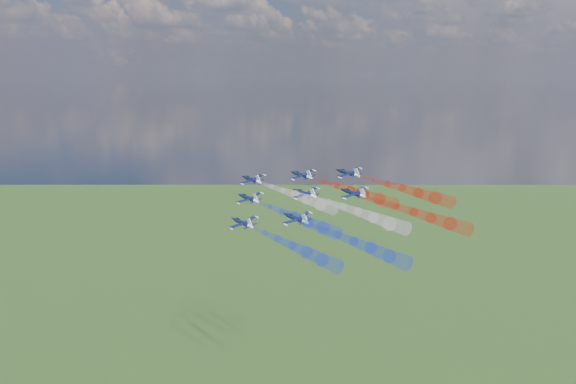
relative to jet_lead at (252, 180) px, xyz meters
The scene contains 16 objects.
jet_lead is the anchor object (origin of this frame).
trail_lead 20.58m from the jet_lead, 18.96° to the right, with size 3.47×31.97×3.47m, color white, non-canonical shape.
jet_inner_left 14.02m from the jet_lead, 56.85° to the right, with size 8.32×10.40×2.77m, color black, non-canonical shape.
trail_inner_left 32.76m from the jet_lead, 34.00° to the right, with size 3.47×31.97×3.47m, color #1B36E7, non-canonical shape.
jet_inner_right 14.98m from the jet_lead, 22.95° to the left, with size 8.32×10.40×2.77m, color black, non-canonical shape.
trail_inner_right 33.13m from the jet_lead, ahead, with size 3.47×31.97×3.47m, color red, non-canonical shape.
jet_outer_left 27.81m from the jet_lead, 58.30° to the right, with size 8.32×10.40×2.77m, color black, non-canonical shape.
trail_outer_left 45.55m from the jet_lead, 41.42° to the right, with size 3.47×31.97×3.47m, color #1B36E7, non-canonical shape.
jet_center_third 22.52m from the jet_lead, 14.00° to the right, with size 8.32×10.40×2.77m, color black, non-canonical shape.
trail_center_third 43.06m from the jet_lead, 16.36° to the right, with size 3.47×31.97×3.47m, color white, non-canonical shape.
jet_outer_right 28.57m from the jet_lead, 20.53° to the left, with size 8.32×10.40×2.77m, color black, non-canonical shape.
trail_outer_right 46.17m from the jet_lead, ahead, with size 3.47×31.97×3.47m, color red, non-canonical shape.
jet_rear_left 34.49m from the jet_lead, 34.67° to the right, with size 8.32×10.40×2.77m, color black, non-canonical shape.
trail_rear_left 54.57m from the jet_lead, 28.79° to the right, with size 3.47×31.97×3.47m, color #1B36E7, non-canonical shape.
jet_rear_right 35.10m from the jet_lead, ahead, with size 8.32×10.40×2.77m, color black, non-canonical shape.
trail_rear_right 55.22m from the jet_lead, ahead, with size 3.47×31.97×3.47m, color red, non-canonical shape.
Camera 1 is at (108.95, -118.65, 170.49)m, focal length 39.29 mm.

